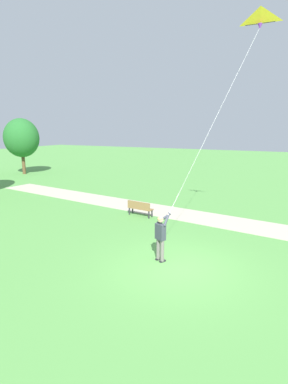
{
  "coord_description": "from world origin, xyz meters",
  "views": [
    {
      "loc": [
        -9.47,
        -3.5,
        4.92
      ],
      "look_at": [
        0.12,
        1.38,
        2.63
      ],
      "focal_mm": 28.18,
      "sensor_mm": 36.0,
      "label": 1
    }
  ],
  "objects_px": {
    "person_kite_flyer": "(161,234)",
    "flying_kite": "(259,19)",
    "park_bench_near_walkway": "(140,208)",
    "tree_treeline_center": "(21,138)"
  },
  "relations": [
    {
      "from": "person_kite_flyer",
      "to": "tree_treeline_center",
      "type": "bearing_deg",
      "value": 58.94
    },
    {
      "from": "person_kite_flyer",
      "to": "park_bench_near_walkway",
      "type": "relative_size",
      "value": 1.19
    },
    {
      "from": "person_kite_flyer",
      "to": "park_bench_near_walkway",
      "type": "bearing_deg",
      "value": 35.37
    },
    {
      "from": "person_kite_flyer",
      "to": "park_bench_near_walkway",
      "type": "xyz_separation_m",
      "value": [
        4.84,
        3.43,
        -0.54
      ]
    },
    {
      "from": "person_kite_flyer",
      "to": "flying_kite",
      "type": "xyz_separation_m",
      "value": [
        4.45,
        -2.32,
        8.23
      ]
    },
    {
      "from": "person_kite_flyer",
      "to": "flying_kite",
      "type": "distance_m",
      "value": 9.64
    },
    {
      "from": "park_bench_near_walkway",
      "to": "tree_treeline_center",
      "type": "xyz_separation_m",
      "value": [
        8.51,
        18.73,
        3.36
      ]
    },
    {
      "from": "park_bench_near_walkway",
      "to": "flying_kite",
      "type": "bearing_deg",
      "value": -93.83
    },
    {
      "from": "park_bench_near_walkway",
      "to": "person_kite_flyer",
      "type": "bearing_deg",
      "value": -144.63
    },
    {
      "from": "person_kite_flyer",
      "to": "park_bench_near_walkway",
      "type": "height_order",
      "value": "person_kite_flyer"
    }
  ]
}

